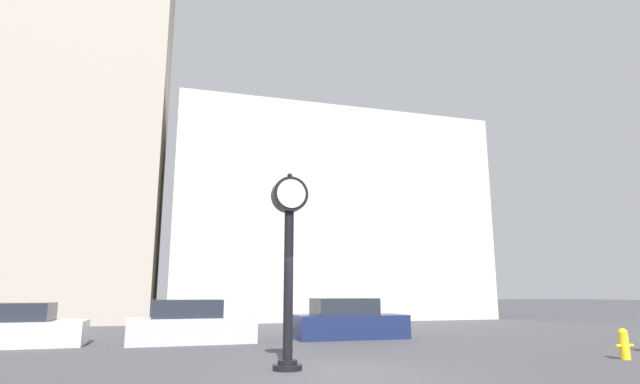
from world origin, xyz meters
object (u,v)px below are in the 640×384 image
object	(u,v)px
car_navy	(348,321)
fire_hydrant_near	(624,344)
car_white	(19,328)
car_silver	(190,325)
street_clock	(289,245)

from	to	relation	value
car_navy	fire_hydrant_near	size ratio (longest dim) A/B	5.37
car_white	car_navy	xyz separation A→B (m)	(11.14, -0.26, 0.05)
fire_hydrant_near	car_silver	bearing A→B (deg)	144.53
street_clock	fire_hydrant_near	world-z (taller)	street_clock
car_silver	car_navy	size ratio (longest dim) A/B	1.02
car_navy	fire_hydrant_near	distance (m)	9.11
car_silver	street_clock	bearing A→B (deg)	-76.76
car_navy	car_silver	bearing A→B (deg)	-178.87
car_white	car_navy	size ratio (longest dim) A/B	0.92
car_silver	car_navy	xyz separation A→B (m)	(5.80, 0.10, 0.01)
street_clock	car_white	world-z (taller)	street_clock
car_navy	car_white	bearing A→B (deg)	178.78
car_white	car_silver	xyz separation A→B (m)	(5.34, -0.36, 0.04)
street_clock	car_silver	xyz separation A→B (m)	(-1.88, 6.88, -2.17)
street_clock	car_white	xyz separation A→B (m)	(-7.22, 7.24, -2.21)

